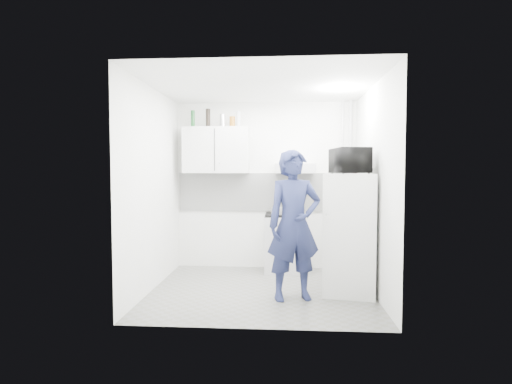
{
  "coord_description": "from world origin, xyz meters",
  "views": [
    {
      "loc": [
        0.28,
        -5.03,
        1.53
      ],
      "look_at": [
        -0.09,
        0.3,
        1.25
      ],
      "focal_mm": 28.0,
      "sensor_mm": 36.0,
      "label": 1
    }
  ],
  "objects": [
    {
      "name": "canister_a",
      "position": [
        -0.65,
        1.07,
        2.3
      ],
      "size": [
        0.08,
        0.08,
        0.2
      ],
      "primitive_type": "cylinder",
      "color": "silver",
      "rests_on": "upper_cabinet"
    },
    {
      "name": "ceiling",
      "position": [
        0.0,
        0.0,
        2.6
      ],
      "size": [
        2.8,
        2.8,
        0.0
      ],
      "primitive_type": "plane",
      "color": "white",
      "rests_on": "wall_back"
    },
    {
      "name": "range_hood",
      "position": [
        0.45,
        1.0,
        1.57
      ],
      "size": [
        0.6,
        0.5,
        0.14
      ],
      "primitive_type": "cube",
      "color": "#B8B7B7",
      "rests_on": "wall_back"
    },
    {
      "name": "canister_b",
      "position": [
        -0.5,
        1.07,
        2.28
      ],
      "size": [
        0.09,
        0.09,
        0.16
      ],
      "primitive_type": "cylinder",
      "color": "brown",
      "rests_on": "upper_cabinet"
    },
    {
      "name": "saucepan",
      "position": [
        0.19,
        0.95,
        0.94
      ],
      "size": [
        0.18,
        0.18,
        0.1
      ],
      "primitive_type": "cylinder",
      "color": "silver",
      "rests_on": "stove_top"
    },
    {
      "name": "ceiling_spot_fixture",
      "position": [
        1.0,
        0.2,
        2.57
      ],
      "size": [
        0.1,
        0.1,
        0.02
      ],
      "primitive_type": "cylinder",
      "color": "white",
      "rests_on": "ceiling"
    },
    {
      "name": "bottle_e",
      "position": [
        -0.41,
        1.07,
        2.32
      ],
      "size": [
        0.06,
        0.06,
        0.24
      ],
      "primitive_type": "cylinder",
      "color": "#B2B7BC",
      "rests_on": "upper_cabinet"
    },
    {
      "name": "microwave",
      "position": [
        1.1,
        -0.02,
        1.65
      ],
      "size": [
        0.63,
        0.47,
        0.32
      ],
      "primitive_type": "imported",
      "rotation": [
        0.0,
        0.0,
        1.73
      ],
      "color": "black",
      "rests_on": "fridge"
    },
    {
      "name": "upper_cabinet",
      "position": [
        -0.75,
        1.07,
        1.85
      ],
      "size": [
        1.0,
        0.35,
        0.7
      ],
      "primitive_type": "cube",
      "color": "silver",
      "rests_on": "wall_back"
    },
    {
      "name": "stove_top",
      "position": [
        0.27,
        1.0,
        0.87
      ],
      "size": [
        0.51,
        0.51,
        0.03
      ],
      "primitive_type": "cube",
      "color": "black",
      "rests_on": "stove"
    },
    {
      "name": "pipe_a",
      "position": [
        1.3,
        1.17,
        1.3
      ],
      "size": [
        0.05,
        0.05,
        2.6
      ],
      "primitive_type": "cylinder",
      "color": "#B8B7B7",
      "rests_on": "floor"
    },
    {
      "name": "stove",
      "position": [
        0.27,
        1.0,
        0.43
      ],
      "size": [
        0.53,
        0.53,
        0.85
      ],
      "primitive_type": "cube",
      "color": "#B8B7B7",
      "rests_on": "floor"
    },
    {
      "name": "wall_right",
      "position": [
        1.4,
        0.0,
        1.3
      ],
      "size": [
        0.0,
        2.6,
        2.6
      ],
      "primitive_type": "plane",
      "rotation": [
        1.57,
        0.0,
        -1.57
      ],
      "color": "white",
      "rests_on": "floor"
    },
    {
      "name": "floor",
      "position": [
        0.0,
        0.0,
        0.0
      ],
      "size": [
        2.8,
        2.8,
        0.0
      ],
      "primitive_type": "plane",
      "color": "#5A594F",
      "rests_on": "ground"
    },
    {
      "name": "wall_back",
      "position": [
        0.0,
        1.25,
        1.3
      ],
      "size": [
        2.8,
        0.0,
        2.8
      ],
      "primitive_type": "plane",
      "rotation": [
        1.57,
        0.0,
        0.0
      ],
      "color": "white",
      "rests_on": "floor"
    },
    {
      "name": "person",
      "position": [
        0.41,
        -0.31,
        0.89
      ],
      "size": [
        0.74,
        0.59,
        1.78
      ],
      "primitive_type": "imported",
      "rotation": [
        0.0,
        0.0,
        0.28
      ],
      "color": "#1D2347",
      "rests_on": "floor"
    },
    {
      "name": "fridge",
      "position": [
        1.1,
        -0.02,
        0.75
      ],
      "size": [
        0.71,
        0.71,
        1.5
      ],
      "primitive_type": "cube",
      "rotation": [
        0.0,
        0.0,
        -0.16
      ],
      "color": "silver",
      "rests_on": "floor"
    },
    {
      "name": "bottle_a",
      "position": [
        -1.11,
        1.07,
        2.33
      ],
      "size": [
        0.06,
        0.06,
        0.26
      ],
      "primitive_type": "cylinder",
      "color": "#144C1E",
      "rests_on": "upper_cabinet"
    },
    {
      "name": "pipe_b",
      "position": [
        1.18,
        1.17,
        1.3
      ],
      "size": [
        0.04,
        0.04,
        2.6
      ],
      "primitive_type": "cylinder",
      "color": "#B8B7B7",
      "rests_on": "floor"
    },
    {
      "name": "wall_left",
      "position": [
        -1.4,
        0.0,
        1.3
      ],
      "size": [
        0.0,
        2.6,
        2.6
      ],
      "primitive_type": "plane",
      "rotation": [
        1.57,
        0.0,
        1.57
      ],
      "color": "white",
      "rests_on": "floor"
    },
    {
      "name": "backsplash",
      "position": [
        0.0,
        1.24,
        1.2
      ],
      "size": [
        2.74,
        0.03,
        0.6
      ],
      "primitive_type": "cube",
      "color": "white",
      "rests_on": "wall_back"
    },
    {
      "name": "bottle_c",
      "position": [
        -0.88,
        1.07,
        2.34
      ],
      "size": [
        0.07,
        0.07,
        0.28
      ],
      "primitive_type": "cylinder",
      "color": "black",
      "rests_on": "upper_cabinet"
    }
  ]
}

